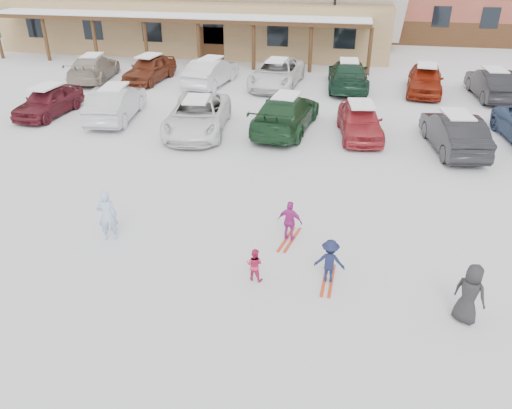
% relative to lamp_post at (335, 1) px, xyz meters
% --- Properties ---
extents(ground, '(160.00, 160.00, 0.00)m').
position_rel_lamp_post_xyz_m(ground, '(-1.16, -24.34, -3.83)').
color(ground, white).
rests_on(ground, ground).
extents(lamp_post, '(0.50, 0.25, 6.83)m').
position_rel_lamp_post_xyz_m(lamp_post, '(0.00, 0.00, 0.00)').
color(lamp_post, black).
rests_on(lamp_post, ground).
extents(adult_skier, '(0.65, 0.54, 1.52)m').
position_rel_lamp_post_xyz_m(adult_skier, '(-4.90, -24.30, -3.07)').
color(adult_skier, '#A6BEE5').
rests_on(adult_skier, ground).
extents(toddler_red, '(0.49, 0.41, 0.89)m').
position_rel_lamp_post_xyz_m(toddler_red, '(-0.50, -25.42, -3.38)').
color(toddler_red, '#C1224D').
rests_on(toddler_red, ground).
extents(child_navy, '(0.78, 0.47, 1.18)m').
position_rel_lamp_post_xyz_m(child_navy, '(1.32, -25.14, -3.24)').
color(child_navy, '#151B3C').
rests_on(child_navy, ground).
extents(skis_child_navy, '(0.27, 1.41, 0.03)m').
position_rel_lamp_post_xyz_m(skis_child_navy, '(1.32, -25.14, -3.81)').
color(skis_child_navy, red).
rests_on(skis_child_navy, ground).
extents(child_magenta, '(0.77, 0.44, 1.23)m').
position_rel_lamp_post_xyz_m(child_magenta, '(0.12, -23.44, -3.21)').
color(child_magenta, '#AD2685').
rests_on(child_magenta, ground).
extents(skis_child_magenta, '(0.48, 1.41, 0.03)m').
position_rel_lamp_post_xyz_m(skis_child_magenta, '(0.12, -23.44, -3.81)').
color(skis_child_magenta, red).
rests_on(skis_child_magenta, ground).
extents(bystander_dark, '(0.85, 0.80, 1.47)m').
position_rel_lamp_post_xyz_m(bystander_dark, '(4.41, -26.03, -3.09)').
color(bystander_dark, black).
rests_on(bystander_dark, ground).
extents(parked_car_0, '(1.95, 4.20, 1.39)m').
position_rel_lamp_post_xyz_m(parked_car_0, '(-12.64, -14.41, -3.13)').
color(parked_car_0, '#591821').
rests_on(parked_car_0, ground).
extents(parked_car_1, '(2.20, 4.85, 1.54)m').
position_rel_lamp_post_xyz_m(parked_car_1, '(-9.20, -14.35, -3.06)').
color(parked_car_1, '#AFAFB4').
rests_on(parked_car_1, ground).
extents(parked_car_2, '(3.05, 5.55, 1.47)m').
position_rel_lamp_post_xyz_m(parked_car_2, '(-4.97, -15.31, -3.09)').
color(parked_car_2, white).
rests_on(parked_car_2, ground).
extents(parked_car_3, '(2.82, 5.61, 1.56)m').
position_rel_lamp_post_xyz_m(parked_car_3, '(-1.22, -14.39, -3.05)').
color(parked_car_3, '#1A3D21').
rests_on(parked_car_3, ground).
extents(parked_car_4, '(2.23, 4.38, 1.43)m').
position_rel_lamp_post_xyz_m(parked_car_4, '(1.99, -14.58, -3.11)').
color(parked_car_4, '#A92A31').
rests_on(parked_car_4, ground).
extents(parked_car_5, '(2.25, 4.72, 1.49)m').
position_rel_lamp_post_xyz_m(parked_car_5, '(5.67, -15.48, -3.08)').
color(parked_car_5, black).
rests_on(parked_car_5, ground).
extents(parked_car_7, '(2.80, 5.27, 1.45)m').
position_rel_lamp_post_xyz_m(parked_car_7, '(-13.61, -7.84, -3.10)').
color(parked_car_7, '#A09180').
rests_on(parked_car_7, ground).
extents(parked_car_8, '(2.24, 4.54, 1.49)m').
position_rel_lamp_post_xyz_m(parked_car_8, '(-10.24, -7.46, -3.08)').
color(parked_car_8, maroon).
rests_on(parked_car_8, ground).
extents(parked_car_9, '(2.29, 4.86, 1.54)m').
position_rel_lamp_post_xyz_m(parked_car_9, '(-6.42, -7.74, -3.06)').
color(parked_car_9, silver).
rests_on(parked_car_9, ground).
extents(parked_car_10, '(2.84, 5.53, 1.49)m').
position_rel_lamp_post_xyz_m(parked_car_10, '(-2.70, -7.26, -3.08)').
color(parked_car_10, white).
rests_on(parked_car_10, ground).
extents(parked_car_11, '(2.48, 5.48, 1.56)m').
position_rel_lamp_post_xyz_m(parked_car_11, '(1.29, -6.99, -3.05)').
color(parked_car_11, '#153424').
rests_on(parked_car_11, ground).
extents(parked_car_12, '(2.28, 4.68, 1.54)m').
position_rel_lamp_post_xyz_m(parked_car_12, '(5.42, -7.16, -3.06)').
color(parked_car_12, maroon).
rests_on(parked_car_12, ground).
extents(parked_car_13, '(1.98, 4.72, 1.51)m').
position_rel_lamp_post_xyz_m(parked_car_13, '(8.78, -7.44, -3.07)').
color(parked_car_13, black).
rests_on(parked_car_13, ground).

